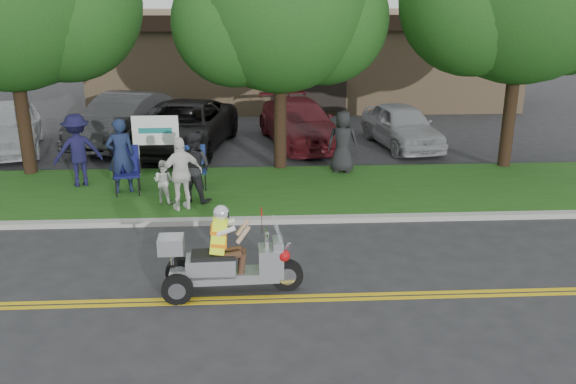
{
  "coord_description": "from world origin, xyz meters",
  "views": [
    {
      "loc": [
        -0.18,
        -9.69,
        5.0
      ],
      "look_at": [
        0.45,
        2.0,
        1.07
      ],
      "focal_mm": 38.0,
      "sensor_mm": 36.0,
      "label": 1
    }
  ],
  "objects_px": {
    "spectator_adult_left": "(121,156)",
    "parked_car_far_left": "(8,126)",
    "lawn_chair_a": "(127,167)",
    "lawn_chair_b": "(195,164)",
    "spectator_adult_mid": "(194,167)",
    "parked_car_far_right": "(402,125)",
    "spectator_adult_right": "(181,174)",
    "parked_car_right": "(299,122)",
    "trike_scooter": "(225,263)",
    "parked_car_mid": "(184,126)",
    "parked_car_left": "(124,119)"
  },
  "relations": [
    {
      "from": "parked_car_left",
      "to": "parked_car_mid",
      "type": "bearing_deg",
      "value": -6.29
    },
    {
      "from": "trike_scooter",
      "to": "parked_car_left",
      "type": "relative_size",
      "value": 0.49
    },
    {
      "from": "spectator_adult_left",
      "to": "parked_car_mid",
      "type": "relative_size",
      "value": 0.34
    },
    {
      "from": "spectator_adult_left",
      "to": "parked_car_mid",
      "type": "distance_m",
      "value": 4.72
    },
    {
      "from": "parked_car_left",
      "to": "parked_car_far_right",
      "type": "bearing_deg",
      "value": 12.8
    },
    {
      "from": "parked_car_left",
      "to": "parked_car_mid",
      "type": "xyz_separation_m",
      "value": [
        2.09,
        -0.96,
        -0.06
      ]
    },
    {
      "from": "lawn_chair_a",
      "to": "lawn_chair_b",
      "type": "distance_m",
      "value": 1.69
    },
    {
      "from": "parked_car_far_left",
      "to": "parked_car_left",
      "type": "relative_size",
      "value": 0.93
    },
    {
      "from": "spectator_adult_left",
      "to": "spectator_adult_right",
      "type": "relative_size",
      "value": 1.1
    },
    {
      "from": "spectator_adult_left",
      "to": "parked_car_far_left",
      "type": "relative_size",
      "value": 0.4
    },
    {
      "from": "lawn_chair_b",
      "to": "parked_car_right",
      "type": "height_order",
      "value": "parked_car_right"
    },
    {
      "from": "spectator_adult_mid",
      "to": "trike_scooter",
      "type": "bearing_deg",
      "value": 126.75
    },
    {
      "from": "lawn_chair_a",
      "to": "parked_car_far_left",
      "type": "xyz_separation_m",
      "value": [
        -4.68,
        4.79,
        0.03
      ]
    },
    {
      "from": "trike_scooter",
      "to": "spectator_adult_left",
      "type": "relative_size",
      "value": 1.3
    },
    {
      "from": "spectator_adult_mid",
      "to": "parked_car_mid",
      "type": "distance_m",
      "value": 5.42
    },
    {
      "from": "parked_car_far_left",
      "to": "parked_car_mid",
      "type": "bearing_deg",
      "value": -17.6
    },
    {
      "from": "lawn_chair_a",
      "to": "lawn_chair_b",
      "type": "relative_size",
      "value": 1.08
    },
    {
      "from": "spectator_adult_left",
      "to": "spectator_adult_right",
      "type": "distance_m",
      "value": 2.13
    },
    {
      "from": "spectator_adult_right",
      "to": "parked_car_mid",
      "type": "distance_m",
      "value": 5.98
    },
    {
      "from": "lawn_chair_a",
      "to": "parked_car_mid",
      "type": "relative_size",
      "value": 0.21
    },
    {
      "from": "parked_car_mid",
      "to": "parked_car_far_left",
      "type": "bearing_deg",
      "value": -170.88
    },
    {
      "from": "lawn_chair_b",
      "to": "parked_car_far_right",
      "type": "bearing_deg",
      "value": 28.7
    },
    {
      "from": "parked_car_far_left",
      "to": "parked_car_right",
      "type": "height_order",
      "value": "parked_car_far_left"
    },
    {
      "from": "parked_car_left",
      "to": "parked_car_right",
      "type": "relative_size",
      "value": 1.01
    },
    {
      "from": "trike_scooter",
      "to": "parked_car_right",
      "type": "relative_size",
      "value": 0.49
    },
    {
      "from": "parked_car_mid",
      "to": "parked_car_far_right",
      "type": "bearing_deg",
      "value": 11.39
    },
    {
      "from": "parked_car_far_left",
      "to": "parked_car_right",
      "type": "distance_m",
      "value": 9.39
    },
    {
      "from": "spectator_adult_right",
      "to": "lawn_chair_b",
      "type": "bearing_deg",
      "value": -120.75
    },
    {
      "from": "lawn_chair_a",
      "to": "spectator_adult_mid",
      "type": "distance_m",
      "value": 1.91
    },
    {
      "from": "trike_scooter",
      "to": "parked_car_left",
      "type": "distance_m",
      "value": 11.54
    },
    {
      "from": "spectator_adult_left",
      "to": "parked_car_right",
      "type": "relative_size",
      "value": 0.38
    },
    {
      "from": "lawn_chair_b",
      "to": "parked_car_left",
      "type": "xyz_separation_m",
      "value": [
        -2.83,
        5.26,
        0.11
      ]
    },
    {
      "from": "lawn_chair_b",
      "to": "spectator_adult_mid",
      "type": "distance_m",
      "value": 1.08
    },
    {
      "from": "lawn_chair_b",
      "to": "spectator_adult_left",
      "type": "height_order",
      "value": "spectator_adult_left"
    },
    {
      "from": "spectator_adult_mid",
      "to": "parked_car_far_right",
      "type": "height_order",
      "value": "spectator_adult_mid"
    },
    {
      "from": "spectator_adult_left",
      "to": "parked_car_far_right",
      "type": "bearing_deg",
      "value": -167.89
    },
    {
      "from": "lawn_chair_a",
      "to": "spectator_adult_mid",
      "type": "xyz_separation_m",
      "value": [
        1.75,
        -0.74,
        0.19
      ]
    },
    {
      "from": "lawn_chair_b",
      "to": "spectator_adult_right",
      "type": "height_order",
      "value": "spectator_adult_right"
    },
    {
      "from": "parked_car_left",
      "to": "spectator_adult_left",
      "type": "bearing_deg",
      "value": -61.03
    },
    {
      "from": "spectator_adult_left",
      "to": "parked_car_far_left",
      "type": "height_order",
      "value": "spectator_adult_left"
    },
    {
      "from": "spectator_adult_right",
      "to": "parked_car_far_left",
      "type": "height_order",
      "value": "spectator_adult_right"
    },
    {
      "from": "lawn_chair_b",
      "to": "parked_car_far_right",
      "type": "xyz_separation_m",
      "value": [
        6.38,
        4.37,
        -0.02
      ]
    },
    {
      "from": "parked_car_far_left",
      "to": "parked_car_far_right",
      "type": "distance_m",
      "value": 12.72
    },
    {
      "from": "spectator_adult_right",
      "to": "parked_car_right",
      "type": "height_order",
      "value": "spectator_adult_right"
    },
    {
      "from": "spectator_adult_mid",
      "to": "parked_car_far_left",
      "type": "bearing_deg",
      "value": -15.33
    },
    {
      "from": "lawn_chair_a",
      "to": "lawn_chair_b",
      "type": "bearing_deg",
      "value": 2.26
    },
    {
      "from": "lawn_chair_b",
      "to": "parked_car_right",
      "type": "relative_size",
      "value": 0.22
    },
    {
      "from": "parked_car_far_left",
      "to": "parked_car_far_right",
      "type": "bearing_deg",
      "value": -16.32
    },
    {
      "from": "lawn_chair_b",
      "to": "parked_car_right",
      "type": "distance_m",
      "value": 5.81
    },
    {
      "from": "parked_car_mid",
      "to": "lawn_chair_a",
      "type": "bearing_deg",
      "value": -90.4
    }
  ]
}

